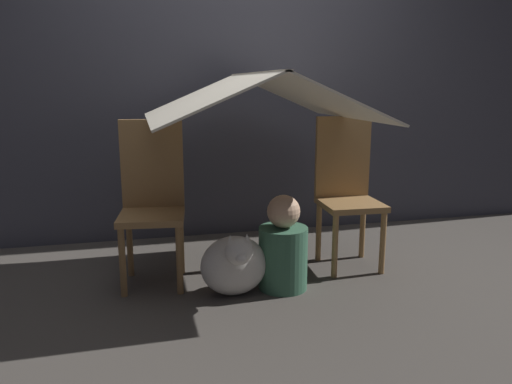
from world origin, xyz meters
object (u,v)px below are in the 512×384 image
Objects in this scene: chair_left at (152,198)px; person_front at (283,249)px; chair_right at (347,188)px; dog at (234,264)px.

chair_left is 0.81m from person_front.
chair_left is at bearing -177.85° from chair_right.
person_front is at bearing 8.41° from dog.
chair_left and chair_right have the same top height.
chair_right is 0.65m from person_front.
chair_left reaches higher than dog.
chair_left is 2.42× the size of dog.
dog is (0.41, -0.34, -0.32)m from chair_left.
dog is at bearing -171.59° from person_front.
chair_right is at bearing 6.85° from chair_left.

